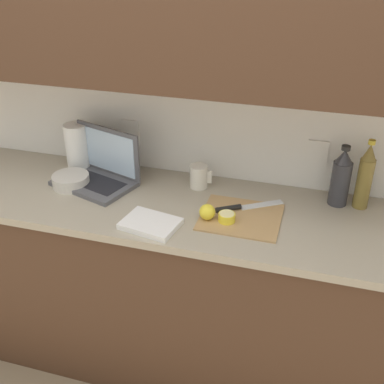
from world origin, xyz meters
name	(u,v)px	position (x,y,z in m)	size (l,w,h in m)	color
ground_plane	(164,353)	(0.00, 0.00, 0.00)	(12.00, 12.00, 0.00)	#847056
wall_back	(172,45)	(0.00, 0.23, 1.56)	(5.20, 0.38, 2.60)	white
counter_unit	(158,282)	(-0.02, 0.00, 0.48)	(2.18, 0.61, 0.94)	#472D1E
laptop	(100,170)	(-0.32, 0.10, 1.00)	(0.42, 0.33, 0.25)	#515156
cutting_board	(241,217)	(0.37, -0.03, 0.94)	(0.33, 0.29, 0.01)	tan
knife	(238,207)	(0.35, 0.03, 0.95)	(0.27, 0.19, 0.02)	silver
lemon_half_cut	(227,217)	(0.32, -0.08, 0.96)	(0.07, 0.07, 0.04)	yellow
lemon_whole_beside	(207,212)	(0.24, -0.09, 0.98)	(0.07, 0.07, 0.07)	yellow
bottle_green_soda	(341,178)	(0.75, 0.20, 1.06)	(0.08, 0.08, 0.27)	#333338
bottle_oil_tall	(365,177)	(0.84, 0.20, 1.08)	(0.06, 0.06, 0.31)	olive
measuring_cup	(199,176)	(0.13, 0.18, 0.99)	(0.10, 0.08, 0.11)	silver
bowl_white	(71,181)	(-0.43, 0.02, 0.97)	(0.17, 0.17, 0.06)	beige
paper_towel_roll	(77,147)	(-0.48, 0.19, 1.05)	(0.11, 0.11, 0.23)	white
dish_towel	(151,224)	(0.04, -0.19, 0.95)	(0.22, 0.16, 0.02)	white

